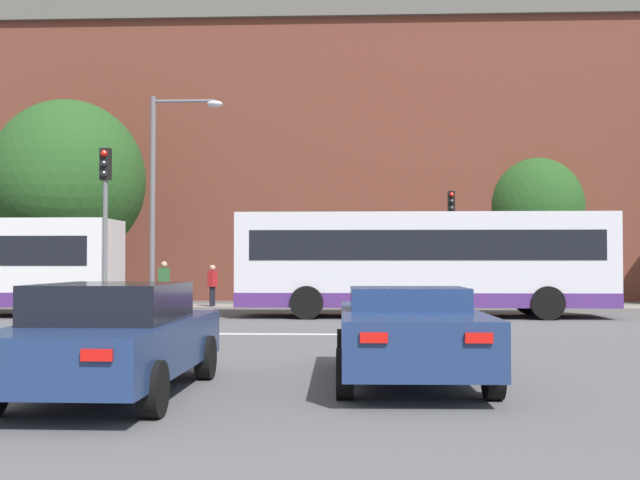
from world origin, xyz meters
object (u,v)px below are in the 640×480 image
car_saloon_left (112,337)px  pedestrian_waiting (212,282)px  street_lamp_junction (166,181)px  traffic_light_far_right (451,229)px  bus_crossing_lead (423,261)px  pedestrian_walking_east (164,280)px  traffic_light_near_left (105,209)px  car_roadster_right (409,332)px

car_saloon_left → pedestrian_waiting: bearing=97.2°
car_saloon_left → street_lamp_junction: 15.11m
traffic_light_far_right → street_lamp_junction: (-9.54, -5.61, 1.32)m
bus_crossing_lead → traffic_light_far_right: (1.51, 5.20, 1.21)m
car_saloon_left → bus_crossing_lead: bus_crossing_lead is taller
bus_crossing_lead → pedestrian_walking_east: 10.90m
pedestrian_waiting → traffic_light_near_left: bearing=-164.3°
car_roadster_right → bus_crossing_lead: bus_crossing_lead is taller
car_roadster_right → pedestrian_walking_east: 20.57m
traffic_light_far_right → street_lamp_junction: bearing=-149.5°
car_roadster_right → street_lamp_junction: bearing=115.9°
traffic_light_near_left → bus_crossing_lead: bearing=32.1°
bus_crossing_lead → pedestrian_waiting: bearing=55.0°
bus_crossing_lead → traffic_light_far_right: size_ratio=2.62×
traffic_light_far_right → car_saloon_left: bearing=-108.6°
car_saloon_left → bus_crossing_lead: size_ratio=0.42×
street_lamp_junction → pedestrian_walking_east: (-1.43, 5.78, -3.24)m
traffic_light_far_right → pedestrian_walking_east: 11.14m
car_saloon_left → car_roadster_right: bearing=19.1°
bus_crossing_lead → traffic_light_near_left: size_ratio=2.51×
bus_crossing_lead → pedestrian_waiting: bus_crossing_lead is taller
bus_crossing_lead → street_lamp_junction: 8.42m
street_lamp_junction → pedestrian_walking_east: bearing=103.9°
street_lamp_junction → pedestrian_waiting: (0.45, 5.72, -3.33)m
car_saloon_left → car_roadster_right: size_ratio=1.02×
traffic_light_near_left → traffic_light_far_right: traffic_light_near_left is taller
bus_crossing_lead → traffic_light_near_left: bearing=122.1°
pedestrian_waiting → pedestrian_walking_east: 1.89m
pedestrian_waiting → pedestrian_walking_east: pedestrian_walking_east is taller
bus_crossing_lead → traffic_light_far_right: 5.55m
car_roadster_right → pedestrian_walking_east: (-8.13, 18.89, 0.31)m
car_saloon_left → car_roadster_right: car_saloon_left is taller
car_roadster_right → traffic_light_far_right: traffic_light_far_right is taller
car_roadster_right → traffic_light_near_left: (-7.07, 8.26, 2.35)m
car_roadster_right → street_lamp_junction: street_lamp_junction is taller
car_roadster_right → pedestrian_waiting: size_ratio=2.95×
bus_crossing_lead → pedestrian_walking_east: (-9.46, 5.36, -0.71)m
pedestrian_walking_east → traffic_light_far_right: bearing=6.4°
street_lamp_junction → pedestrian_waiting: 6.63m
car_roadster_right → pedestrian_waiting: (-6.25, 18.84, 0.21)m
car_roadster_right → pedestrian_waiting: 19.85m
pedestrian_walking_east → pedestrian_waiting: bearing=5.6°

